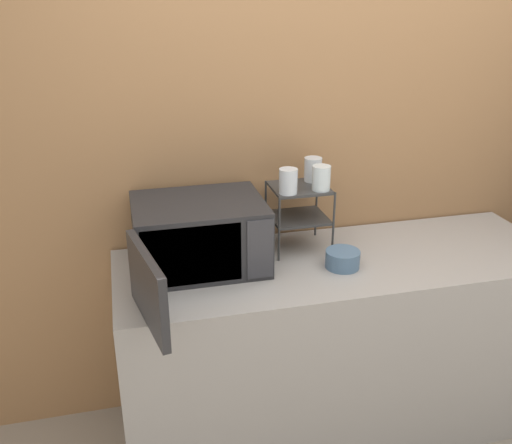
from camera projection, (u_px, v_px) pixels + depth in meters
wall_back at (317, 148)px, 2.71m from camera, size 8.00×0.06×2.60m
counter at (336, 344)px, 2.70m from camera, size 1.99×0.68×0.89m
microwave at (197, 236)px, 2.40m from camera, size 0.58×0.85×0.29m
dish_rack at (299, 204)px, 2.55m from camera, size 0.26×0.24×0.30m
glass_front_left at (288, 181)px, 2.42m from camera, size 0.08×0.08×0.11m
glass_back_right at (313, 169)px, 2.58m from camera, size 0.08×0.08×0.11m
glass_front_right at (321, 178)px, 2.46m from camera, size 0.08×0.08×0.11m
bowl at (343, 259)px, 2.44m from camera, size 0.15×0.15×0.08m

